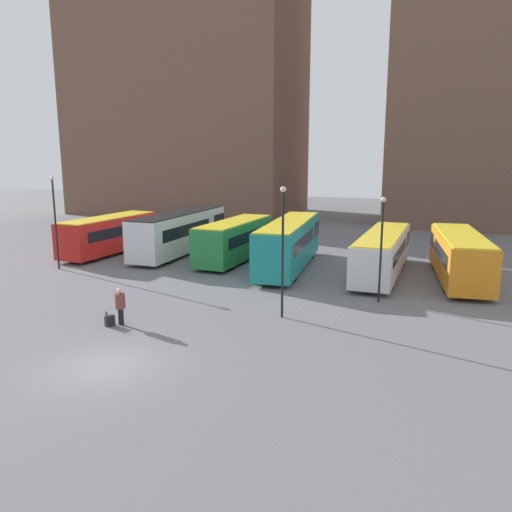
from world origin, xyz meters
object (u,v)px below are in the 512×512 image
object	(u,v)px
bus_1	(181,231)
bus_5	(460,255)
bus_0	(110,234)
bus_2	(235,239)
suitcase	(110,321)
bus_3	(290,242)
lamp_post_0	(283,243)
lamp_post_1	(55,216)
traveler	(120,303)
lamp_post_2	(381,241)
bus_4	(383,252)

from	to	relation	value
bus_1	bus_5	xyz separation A→B (m)	(20.89, -2.23, -0.19)
bus_0	bus_2	distance (m)	10.60
suitcase	bus_3	bearing A→B (deg)	7.21
lamp_post_0	lamp_post_1	size ratio (longest dim) A/B	1.00
bus_2	traveler	bearing A→B (deg)	-176.48
bus_3	suitcase	world-z (taller)	bus_3
traveler	lamp_post_2	world-z (taller)	lamp_post_2
lamp_post_0	lamp_post_1	distance (m)	18.50
bus_5	lamp_post_2	distance (m)	8.00
bus_0	suitcase	xyz separation A→B (m)	(10.53, -14.90, -1.38)
traveler	lamp_post_2	distance (m)	13.72
bus_1	traveler	bearing A→B (deg)	-161.62
bus_1	lamp_post_2	world-z (taller)	lamp_post_2
bus_2	lamp_post_1	size ratio (longest dim) A/B	1.48
lamp_post_2	traveler	bearing A→B (deg)	-144.58
bus_0	suitcase	world-z (taller)	bus_0
bus_2	bus_3	size ratio (longest dim) A/B	0.78
suitcase	lamp_post_2	size ratio (longest dim) A/B	0.13
bus_2	traveler	size ratio (longest dim) A/B	5.30
bus_4	traveler	size ratio (longest dim) A/B	6.48
bus_5	lamp_post_0	world-z (taller)	lamp_post_0
bus_0	lamp_post_2	distance (m)	23.05
bus_2	bus_3	distance (m)	4.68
bus_1	bus_3	xyz separation A→B (m)	(9.76, -2.29, -0.00)
bus_1	bus_4	distance (m)	16.30
traveler	lamp_post_0	world-z (taller)	lamp_post_0
bus_2	traveler	world-z (taller)	bus_2
bus_2	suitcase	xyz separation A→B (m)	(-0.04, -15.71, -1.39)
traveler	suitcase	world-z (taller)	traveler
bus_1	lamp_post_1	world-z (taller)	lamp_post_1
bus_0	bus_1	distance (m)	5.73
bus_2	lamp_post_1	distance (m)	12.77
bus_1	bus_5	size ratio (longest dim) A/B	1.16
bus_2	lamp_post_0	world-z (taller)	lamp_post_0
bus_3	suitcase	distance (m)	15.41
bus_3	bus_1	bearing A→B (deg)	72.26
bus_0	traveler	world-z (taller)	bus_0
traveler	lamp_post_1	bearing A→B (deg)	76.52
bus_1	traveler	world-z (taller)	bus_1
bus_0	suitcase	size ratio (longest dim) A/B	13.38
bus_5	traveler	xyz separation A→B (m)	(-15.30, -14.38, -0.58)
lamp_post_1	suitcase	bearing A→B (deg)	-40.16
bus_0	bus_1	world-z (taller)	bus_1
bus_1	suitcase	xyz separation A→B (m)	(5.18, -16.92, -1.57)
bus_4	bus_0	bearing A→B (deg)	91.81
bus_4	lamp_post_1	world-z (taller)	lamp_post_1
bus_1	lamp_post_1	xyz separation A→B (m)	(-5.40, -7.99, 1.91)
lamp_post_1	lamp_post_2	bearing A→B (deg)	-2.02
lamp_post_1	traveler	bearing A→B (deg)	-38.10
bus_5	lamp_post_1	distance (m)	26.99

